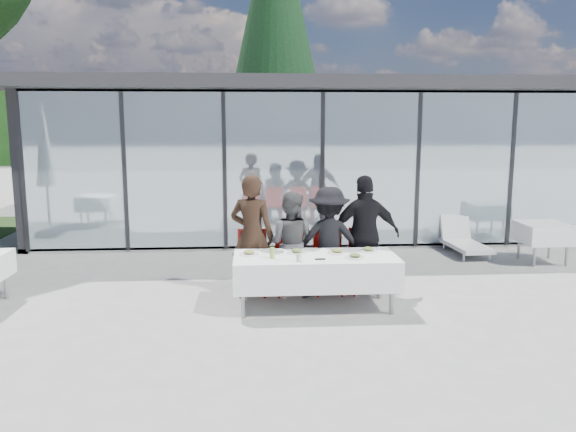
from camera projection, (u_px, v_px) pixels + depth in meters
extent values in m
plane|color=#9C9B94|center=(282.00, 318.00, 7.45)|extent=(90.00, 90.00, 0.00)
cube|color=gray|center=(338.00, 215.00, 15.44)|extent=(14.00, 8.00, 0.10)
cube|color=black|center=(321.00, 151.00, 19.02)|extent=(14.00, 0.20, 3.20)
cube|color=black|center=(79.00, 160.00, 14.74)|extent=(0.20, 8.00, 3.20)
cube|color=silver|center=(370.00, 171.00, 11.28)|extent=(13.60, 0.06, 3.10)
cube|color=#2D2D30|center=(343.00, 93.00, 14.51)|extent=(14.80, 8.80, 0.24)
cube|color=#262628|center=(23.00, 173.00, 10.84)|extent=(0.08, 0.10, 3.10)
cube|color=#262628|center=(125.00, 173.00, 10.96)|extent=(0.08, 0.10, 3.10)
cube|color=#262628|center=(225.00, 172.00, 11.09)|extent=(0.08, 0.10, 3.10)
cube|color=#262628|center=(322.00, 171.00, 11.22)|extent=(0.08, 0.10, 3.10)
cube|color=#262628|center=(417.00, 171.00, 11.34)|extent=(0.08, 0.10, 3.10)
cube|color=#262628|center=(511.00, 170.00, 11.47)|extent=(0.08, 0.10, 3.10)
cube|color=#B3130B|center=(247.00, 210.00, 13.74)|extent=(0.45, 0.45, 0.90)
cube|color=#B3130B|center=(306.00, 206.00, 14.33)|extent=(0.45, 0.45, 0.90)
cube|color=#B3130B|center=(408.00, 208.00, 14.00)|extent=(0.45, 0.45, 0.90)
cube|color=#B3130B|center=(475.00, 203.00, 14.82)|extent=(0.45, 0.45, 0.90)
cube|color=black|center=(24.00, 128.00, 33.73)|extent=(6.50, 2.00, 4.40)
cube|color=black|center=(159.00, 128.00, 34.25)|extent=(6.50, 2.00, 4.40)
cube|color=black|center=(289.00, 128.00, 34.77)|extent=(6.50, 2.00, 4.40)
cube|color=black|center=(416.00, 128.00, 35.29)|extent=(6.50, 2.00, 4.40)
cube|color=black|center=(539.00, 128.00, 35.81)|extent=(6.50, 2.00, 4.40)
cube|color=white|center=(315.00, 270.00, 7.79)|extent=(2.26, 0.96, 0.42)
cylinder|color=gray|center=(243.00, 292.00, 7.42)|extent=(0.06, 0.06, 0.71)
cylinder|color=gray|center=(392.00, 289.00, 7.55)|extent=(0.06, 0.06, 0.71)
cylinder|color=gray|center=(244.00, 278.00, 8.10)|extent=(0.06, 0.06, 0.71)
cylinder|color=gray|center=(380.00, 275.00, 8.23)|extent=(0.06, 0.06, 0.71)
imported|color=#312015|center=(252.00, 235.00, 8.34)|extent=(0.83, 0.83, 1.82)
cube|color=#B3130B|center=(252.00, 266.00, 8.40)|extent=(0.44, 0.44, 0.05)
cube|color=#B3130B|center=(252.00, 246.00, 8.56)|extent=(0.44, 0.04, 0.55)
cylinder|color=#B3130B|center=(240.00, 284.00, 8.25)|extent=(0.04, 0.04, 0.43)
cylinder|color=#B3130B|center=(265.00, 284.00, 8.28)|extent=(0.04, 0.04, 0.43)
cylinder|color=#B3130B|center=(241.00, 278.00, 8.61)|extent=(0.04, 0.04, 0.43)
cylinder|color=#B3130B|center=(264.00, 277.00, 8.63)|extent=(0.04, 0.04, 0.43)
imported|color=#535353|center=(290.00, 243.00, 8.40)|extent=(0.97, 0.97, 1.56)
cube|color=#B3130B|center=(290.00, 265.00, 8.44)|extent=(0.44, 0.44, 0.05)
cube|color=#B3130B|center=(290.00, 246.00, 8.60)|extent=(0.44, 0.04, 0.55)
cylinder|color=#B3130B|center=(279.00, 284.00, 8.29)|extent=(0.04, 0.04, 0.43)
cylinder|color=#B3130B|center=(303.00, 283.00, 8.31)|extent=(0.04, 0.04, 0.43)
cylinder|color=#B3130B|center=(278.00, 277.00, 8.64)|extent=(0.04, 0.04, 0.43)
cylinder|color=#B3130B|center=(301.00, 277.00, 8.67)|extent=(0.04, 0.04, 0.43)
imported|color=black|center=(329.00, 241.00, 8.44)|extent=(1.16, 1.16, 1.63)
cube|color=#B3130B|center=(329.00, 264.00, 8.48)|extent=(0.44, 0.44, 0.05)
cube|color=#B3130B|center=(327.00, 245.00, 8.63)|extent=(0.44, 0.04, 0.55)
cylinder|color=#B3130B|center=(318.00, 283.00, 8.33)|extent=(0.04, 0.04, 0.43)
cylinder|color=#B3130B|center=(342.00, 283.00, 8.35)|extent=(0.04, 0.04, 0.43)
cylinder|color=#B3130B|center=(316.00, 276.00, 8.68)|extent=(0.04, 0.04, 0.43)
cylinder|color=#B3130B|center=(339.00, 276.00, 8.71)|extent=(0.04, 0.04, 0.43)
imported|color=black|center=(365.00, 235.00, 8.46)|extent=(1.09, 1.09, 1.80)
cube|color=#B3130B|center=(365.00, 264.00, 8.51)|extent=(0.44, 0.44, 0.05)
cube|color=#B3130B|center=(362.00, 245.00, 8.67)|extent=(0.44, 0.04, 0.55)
cylinder|color=#B3130B|center=(355.00, 282.00, 8.36)|extent=(0.04, 0.04, 0.43)
cylinder|color=#B3130B|center=(379.00, 282.00, 8.39)|extent=(0.04, 0.04, 0.43)
cylinder|color=#B3130B|center=(351.00, 276.00, 8.72)|extent=(0.04, 0.04, 0.43)
cylinder|color=#B3130B|center=(373.00, 275.00, 8.74)|extent=(0.04, 0.04, 0.43)
cylinder|color=white|center=(249.00, 254.00, 7.80)|extent=(0.28, 0.28, 0.01)
ellipsoid|color=#B39347|center=(249.00, 252.00, 7.80)|extent=(0.15, 0.15, 0.05)
cylinder|color=white|center=(297.00, 253.00, 7.90)|extent=(0.28, 0.28, 0.01)
ellipsoid|color=#335D22|center=(297.00, 250.00, 7.89)|extent=(0.15, 0.15, 0.05)
cylinder|color=white|center=(337.00, 253.00, 7.90)|extent=(0.28, 0.28, 0.01)
ellipsoid|color=#B39347|center=(337.00, 250.00, 7.90)|extent=(0.15, 0.15, 0.05)
cylinder|color=white|center=(368.00, 251.00, 8.01)|extent=(0.28, 0.28, 0.01)
ellipsoid|color=#335D22|center=(368.00, 249.00, 8.00)|extent=(0.15, 0.15, 0.05)
cylinder|color=white|center=(355.00, 258.00, 7.62)|extent=(0.28, 0.28, 0.01)
ellipsoid|color=#335D22|center=(355.00, 255.00, 7.61)|extent=(0.15, 0.15, 0.05)
cylinder|color=#98BE4F|center=(272.00, 253.00, 7.59)|extent=(0.06, 0.06, 0.15)
cylinder|color=silver|center=(299.00, 258.00, 7.42)|extent=(0.07, 0.07, 0.10)
cube|color=black|center=(320.00, 259.00, 7.53)|extent=(0.14, 0.03, 0.01)
cylinder|color=gray|center=(5.00, 275.00, 8.21)|extent=(0.05, 0.05, 0.72)
cube|color=white|center=(543.00, 233.00, 10.34)|extent=(0.86, 0.86, 0.36)
cylinder|color=gray|center=(535.00, 247.00, 10.06)|extent=(0.05, 0.05, 0.72)
cylinder|color=gray|center=(567.00, 247.00, 10.10)|extent=(0.05, 0.05, 0.72)
cylinder|color=gray|center=(519.00, 240.00, 10.65)|extent=(0.05, 0.05, 0.72)
cylinder|color=gray|center=(550.00, 240.00, 10.69)|extent=(0.05, 0.05, 0.72)
cube|color=#B3130B|center=(507.00, 223.00, 11.91)|extent=(0.58, 0.58, 0.05)
cube|color=#B3130B|center=(516.00, 213.00, 11.69)|extent=(0.42, 0.21, 0.55)
cylinder|color=#B3130B|center=(502.00, 236.00, 11.76)|extent=(0.04, 0.04, 0.43)
cylinder|color=#B3130B|center=(519.00, 236.00, 11.78)|extent=(0.04, 0.04, 0.43)
cylinder|color=#B3130B|center=(495.00, 233.00, 12.11)|extent=(0.04, 0.04, 0.43)
cylinder|color=#B3130B|center=(511.00, 232.00, 12.13)|extent=(0.04, 0.04, 0.43)
cube|color=silver|center=(466.00, 246.00, 11.01)|extent=(0.68, 1.34, 0.08)
cube|color=silver|center=(455.00, 227.00, 11.50)|extent=(0.62, 0.30, 0.54)
cylinder|color=silver|center=(464.00, 258.00, 10.47)|extent=(0.04, 0.04, 0.14)
cylinder|color=silver|center=(490.00, 257.00, 10.50)|extent=(0.04, 0.04, 0.14)
cylinder|color=silver|center=(444.00, 245.00, 11.55)|extent=(0.04, 0.04, 0.14)
cylinder|color=silver|center=(468.00, 245.00, 11.59)|extent=(0.04, 0.04, 0.14)
cylinder|color=#382316|center=(276.00, 167.00, 20.11)|extent=(0.44, 0.44, 2.00)
cone|color=black|center=(275.00, 21.00, 19.28)|extent=(4.00, 4.00, 9.00)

